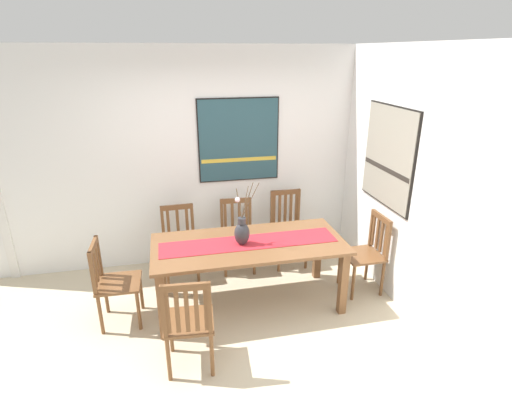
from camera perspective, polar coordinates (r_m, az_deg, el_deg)
ground_plane at (r=4.13m, az=-2.15°, el=-18.41°), size 6.40×6.40×0.03m
wall_back at (r=5.18m, az=-6.17°, el=6.94°), size 6.40×0.12×2.70m
wall_side at (r=4.15m, az=23.72°, el=1.59°), size 0.12×6.40×2.70m
dining_table at (r=4.30m, az=-1.00°, el=-6.08°), size 2.01×0.91×0.75m
table_runner at (r=4.25m, az=-1.01°, el=-4.85°), size 1.85×0.36×0.01m
centerpiece_vase at (r=4.16m, az=-2.00°, el=-3.31°), size 0.23×0.25×0.70m
chair_0 at (r=5.26m, az=4.46°, el=-2.59°), size 0.42×0.42×0.96m
chair_1 at (r=3.59m, az=-9.47°, el=-15.46°), size 0.45×0.45×0.94m
chair_2 at (r=4.81m, az=15.38°, el=-5.96°), size 0.43×0.43×0.92m
chair_3 at (r=4.35m, az=-19.47°, el=-9.72°), size 0.43×0.43×0.90m
chair_4 at (r=5.02m, az=-10.69°, el=-4.53°), size 0.44×0.44×0.88m
chair_5 at (r=5.13m, az=-2.65°, el=-3.53°), size 0.45×0.45×0.89m
painting_on_back_wall at (r=5.11m, az=-2.45°, el=9.50°), size 1.01×0.05×1.03m
painting_on_side_wall at (r=4.65m, az=18.19°, el=6.90°), size 0.05×0.98×1.09m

